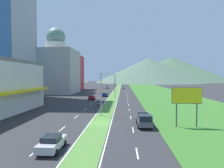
# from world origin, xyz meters

# --- Properties ---
(ground_plane) EXTENTS (600.00, 600.00, 0.00)m
(ground_plane) POSITION_xyz_m (0.00, 0.00, 0.00)
(ground_plane) COLOR #2D2D30
(grass_median) EXTENTS (3.20, 240.00, 0.06)m
(grass_median) POSITION_xyz_m (0.00, 60.00, 0.03)
(grass_median) COLOR #518438
(grass_median) RESTS_ON ground_plane
(grass_verge_right) EXTENTS (24.00, 240.00, 0.06)m
(grass_verge_right) POSITION_xyz_m (20.60, 60.00, 0.03)
(grass_verge_right) COLOR #387028
(grass_verge_right) RESTS_ON ground_plane
(lane_dash_left_1) EXTENTS (0.16, 2.80, 0.01)m
(lane_dash_left_1) POSITION_xyz_m (-5.10, -11.84, 0.01)
(lane_dash_left_1) COLOR silver
(lane_dash_left_1) RESTS_ON ground_plane
(lane_dash_left_2) EXTENTS (0.16, 2.80, 0.01)m
(lane_dash_left_2) POSITION_xyz_m (-5.10, -3.68, 0.01)
(lane_dash_left_2) COLOR silver
(lane_dash_left_2) RESTS_ON ground_plane
(lane_dash_left_3) EXTENTS (0.16, 2.80, 0.01)m
(lane_dash_left_3) POSITION_xyz_m (-5.10, 4.49, 0.01)
(lane_dash_left_3) COLOR silver
(lane_dash_left_3) RESTS_ON ground_plane
(lane_dash_left_4) EXTENTS (0.16, 2.80, 0.01)m
(lane_dash_left_4) POSITION_xyz_m (-5.10, 12.65, 0.01)
(lane_dash_left_4) COLOR silver
(lane_dash_left_4) RESTS_ON ground_plane
(lane_dash_left_5) EXTENTS (0.16, 2.80, 0.01)m
(lane_dash_left_5) POSITION_xyz_m (-5.10, 20.81, 0.01)
(lane_dash_left_5) COLOR silver
(lane_dash_left_5) RESTS_ON ground_plane
(lane_dash_left_6) EXTENTS (0.16, 2.80, 0.01)m
(lane_dash_left_6) POSITION_xyz_m (-5.10, 28.97, 0.01)
(lane_dash_left_6) COLOR silver
(lane_dash_left_6) RESTS_ON ground_plane
(lane_dash_left_7) EXTENTS (0.16, 2.80, 0.01)m
(lane_dash_left_7) POSITION_xyz_m (-5.10, 37.13, 0.01)
(lane_dash_left_7) COLOR silver
(lane_dash_left_7) RESTS_ON ground_plane
(lane_dash_left_8) EXTENTS (0.16, 2.80, 0.01)m
(lane_dash_left_8) POSITION_xyz_m (-5.10, 45.30, 0.01)
(lane_dash_left_8) COLOR silver
(lane_dash_left_8) RESTS_ON ground_plane
(lane_dash_left_9) EXTENTS (0.16, 2.80, 0.01)m
(lane_dash_left_9) POSITION_xyz_m (-5.10, 53.46, 0.01)
(lane_dash_left_9) COLOR silver
(lane_dash_left_9) RESTS_ON ground_plane
(lane_dash_left_10) EXTENTS (0.16, 2.80, 0.01)m
(lane_dash_left_10) POSITION_xyz_m (-5.10, 61.62, 0.01)
(lane_dash_left_10) COLOR silver
(lane_dash_left_10) RESTS_ON ground_plane
(lane_dash_right_1) EXTENTS (0.16, 2.80, 0.01)m
(lane_dash_right_1) POSITION_xyz_m (5.10, -11.84, 0.01)
(lane_dash_right_1) COLOR silver
(lane_dash_right_1) RESTS_ON ground_plane
(lane_dash_right_2) EXTENTS (0.16, 2.80, 0.01)m
(lane_dash_right_2) POSITION_xyz_m (5.10, -3.68, 0.01)
(lane_dash_right_2) COLOR silver
(lane_dash_right_2) RESTS_ON ground_plane
(lane_dash_right_3) EXTENTS (0.16, 2.80, 0.01)m
(lane_dash_right_3) POSITION_xyz_m (5.10, 4.49, 0.01)
(lane_dash_right_3) COLOR silver
(lane_dash_right_3) RESTS_ON ground_plane
(lane_dash_right_4) EXTENTS (0.16, 2.80, 0.01)m
(lane_dash_right_4) POSITION_xyz_m (5.10, 12.65, 0.01)
(lane_dash_right_4) COLOR silver
(lane_dash_right_4) RESTS_ON ground_plane
(lane_dash_right_5) EXTENTS (0.16, 2.80, 0.01)m
(lane_dash_right_5) POSITION_xyz_m (5.10, 20.81, 0.01)
(lane_dash_right_5) COLOR silver
(lane_dash_right_5) RESTS_ON ground_plane
(lane_dash_right_6) EXTENTS (0.16, 2.80, 0.01)m
(lane_dash_right_6) POSITION_xyz_m (5.10, 28.97, 0.01)
(lane_dash_right_6) COLOR silver
(lane_dash_right_6) RESTS_ON ground_plane
(lane_dash_right_7) EXTENTS (0.16, 2.80, 0.01)m
(lane_dash_right_7) POSITION_xyz_m (5.10, 37.13, 0.01)
(lane_dash_right_7) COLOR silver
(lane_dash_right_7) RESTS_ON ground_plane
(lane_dash_right_8) EXTENTS (0.16, 2.80, 0.01)m
(lane_dash_right_8) POSITION_xyz_m (5.10, 45.30, 0.01)
(lane_dash_right_8) COLOR silver
(lane_dash_right_8) RESTS_ON ground_plane
(lane_dash_right_9) EXTENTS (0.16, 2.80, 0.01)m
(lane_dash_right_9) POSITION_xyz_m (5.10, 53.46, 0.01)
(lane_dash_right_9) COLOR silver
(lane_dash_right_9) RESTS_ON ground_plane
(lane_dash_right_10) EXTENTS (0.16, 2.80, 0.01)m
(lane_dash_right_10) POSITION_xyz_m (5.10, 61.62, 0.01)
(lane_dash_right_10) COLOR silver
(lane_dash_right_10) RESTS_ON ground_plane
(edge_line_median_left) EXTENTS (0.16, 240.00, 0.01)m
(edge_line_median_left) POSITION_xyz_m (-1.75, 60.00, 0.01)
(edge_line_median_left) COLOR silver
(edge_line_median_left) RESTS_ON ground_plane
(edge_line_median_right) EXTENTS (0.16, 240.00, 0.01)m
(edge_line_median_right) POSITION_xyz_m (1.75, 60.00, 0.01)
(edge_line_median_right) COLOR silver
(edge_line_median_right) RESTS_ON ground_plane
(office_tower) EXTENTS (19.49, 19.49, 64.88)m
(office_tower) POSITION_xyz_m (-39.16, 33.88, 32.67)
(office_tower) COLOR teal
(office_tower) RESTS_ON ground_plane
(domed_building) EXTENTS (18.30, 18.30, 30.06)m
(domed_building) POSITION_xyz_m (-27.34, 55.63, 11.64)
(domed_building) COLOR #B7B2A8
(domed_building) RESTS_ON ground_plane
(midrise_colored) EXTENTS (17.21, 17.21, 19.74)m
(midrise_colored) POSITION_xyz_m (-29.32, 77.44, 9.87)
(midrise_colored) COLOR #D83847
(midrise_colored) RESTS_ON ground_plane
(hill_far_left) EXTENTS (127.13, 127.13, 31.12)m
(hill_far_left) POSITION_xyz_m (-107.97, 226.45, 15.56)
(hill_far_left) COLOR #516B56
(hill_far_left) RESTS_ON ground_plane
(hill_far_center) EXTENTS (140.96, 140.96, 32.84)m
(hill_far_center) POSITION_xyz_m (36.95, 225.20, 16.42)
(hill_far_center) COLOR #516B56
(hill_far_center) RESTS_ON ground_plane
(hill_far_right) EXTENTS (182.45, 182.45, 40.17)m
(hill_far_right) POSITION_xyz_m (81.55, 287.11, 20.09)
(hill_far_right) COLOR #47664C
(hill_far_right) RESTS_ON ground_plane
(street_lamp_near) EXTENTS (2.80, 0.28, 8.34)m
(street_lamp_near) POSITION_xyz_m (-0.23, 5.63, 4.84)
(street_lamp_near) COLOR #99999E
(street_lamp_near) RESTS_ON ground_plane
(street_lamp_mid) EXTENTS (3.12, 0.28, 8.23)m
(street_lamp_mid) POSITION_xyz_m (0.43, 35.08, 4.81)
(street_lamp_mid) COLOR #99999E
(street_lamp_mid) RESTS_ON ground_plane
(street_lamp_far) EXTENTS (2.59, 0.30, 8.57)m
(street_lamp_far) POSITION_xyz_m (-0.54, 64.53, 4.94)
(street_lamp_far) COLOR #99999E
(street_lamp_far) RESTS_ON ground_plane
(billboard_roadside) EXTENTS (4.41, 0.28, 5.98)m
(billboard_roadside) POSITION_xyz_m (13.10, -1.84, 4.43)
(billboard_roadside) COLOR #4C4C51
(billboard_roadside) RESTS_ON ground_plane
(car_0) EXTENTS (1.97, 4.50, 1.48)m
(car_0) POSITION_xyz_m (3.52, 90.86, 0.76)
(car_0) COLOR silver
(car_0) RESTS_ON ground_plane
(car_1) EXTENTS (2.03, 4.20, 1.57)m
(car_1) POSITION_xyz_m (-3.53, -11.71, 0.80)
(car_1) COLOR #B2B2B7
(car_1) RESTS_ON ground_plane
(car_2) EXTENTS (1.94, 4.29, 1.41)m
(car_2) POSITION_xyz_m (-3.44, 42.22, 0.74)
(car_2) COLOR navy
(car_2) RESTS_ON ground_plane
(car_3) EXTENTS (1.97, 4.11, 1.47)m
(car_3) POSITION_xyz_m (-6.77, 31.56, 0.75)
(car_3) COLOR maroon
(car_3) RESTS_ON ground_plane
(car_4) EXTENTS (1.92, 4.05, 1.57)m
(car_4) POSITION_xyz_m (-6.94, 91.97, 0.79)
(car_4) COLOR #B2B2B7
(car_4) RESTS_ON ground_plane
(pickup_truck_0) EXTENTS (2.18, 5.40, 2.00)m
(pickup_truck_0) POSITION_xyz_m (6.88, -1.68, 0.98)
(pickup_truck_0) COLOR #515459
(pickup_truck_0) RESTS_ON ground_plane
(motorcycle_rider) EXTENTS (0.36, 2.00, 1.80)m
(motorcycle_rider) POSITION_xyz_m (-2.76, 17.94, 0.75)
(motorcycle_rider) COLOR black
(motorcycle_rider) RESTS_ON ground_plane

